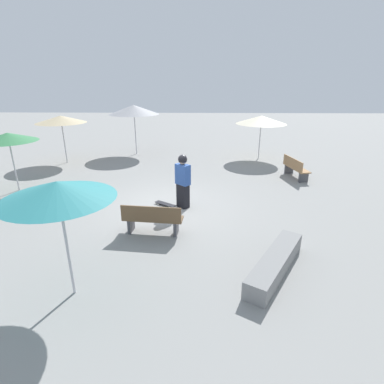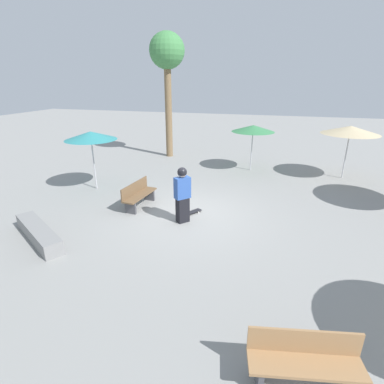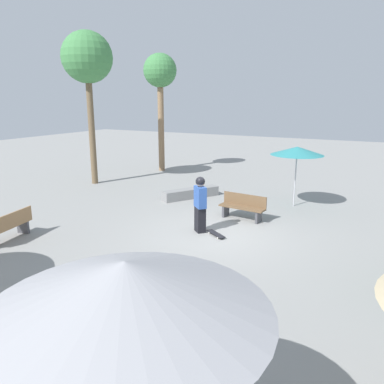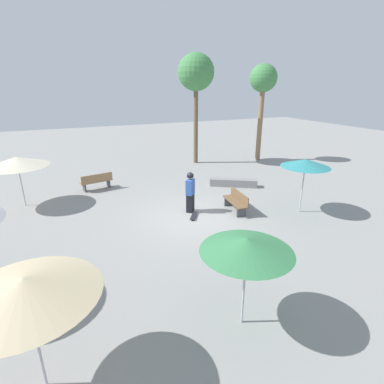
% 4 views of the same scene
% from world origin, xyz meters
% --- Properties ---
extents(ground_plane, '(60.00, 60.00, 0.00)m').
position_xyz_m(ground_plane, '(0.00, 0.00, 0.00)').
color(ground_plane, gray).
extents(skater_main, '(0.50, 0.52, 1.75)m').
position_xyz_m(skater_main, '(-0.02, -0.51, 0.94)').
color(skater_main, black).
rests_on(skater_main, ground_plane).
extents(skateboard, '(0.61, 0.77, 0.07)m').
position_xyz_m(skateboard, '(0.08, 0.08, 0.06)').
color(skateboard, black).
rests_on(skateboard, ground_plane).
extents(concrete_ledge, '(2.37, 1.70, 0.40)m').
position_xyz_m(concrete_ledge, '(-3.48, -2.68, 0.20)').
color(concrete_ledge, gray).
rests_on(concrete_ledge, ground_plane).
extents(bench_near, '(0.60, 1.64, 0.85)m').
position_xyz_m(bench_near, '(-1.84, 0.21, 0.43)').
color(bench_near, '#47474C').
rests_on(bench_near, ground_plane).
extents(bench_far, '(1.65, 0.74, 0.85)m').
position_xyz_m(bench_far, '(3.24, -5.08, 0.43)').
color(bench_far, '#47474C').
rests_on(bench_far, ground_plane).
extents(shade_umbrella_grey, '(2.68, 2.68, 2.66)m').
position_xyz_m(shade_umbrella_grey, '(7.46, 2.50, 2.41)').
color(shade_umbrella_grey, '#B7B7BC').
rests_on(shade_umbrella_grey, ground_plane).
extents(shade_umbrella_teal, '(1.97, 1.97, 2.30)m').
position_xyz_m(shade_umbrella_teal, '(-4.28, 1.40, 2.14)').
color(shade_umbrella_teal, '#B7B7BC').
rests_on(shade_umbrella_teal, ground_plane).
extents(palm_tree_right, '(2.32, 2.32, 7.02)m').
position_xyz_m(palm_tree_right, '(-3.76, -8.15, 5.74)').
color(palm_tree_right, brown).
rests_on(palm_tree_right, ground_plane).
extents(palm_tree_left, '(1.81, 1.81, 6.43)m').
position_xyz_m(palm_tree_left, '(-8.15, -7.06, 5.26)').
color(palm_tree_left, '#896B4C').
rests_on(palm_tree_left, ground_plane).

